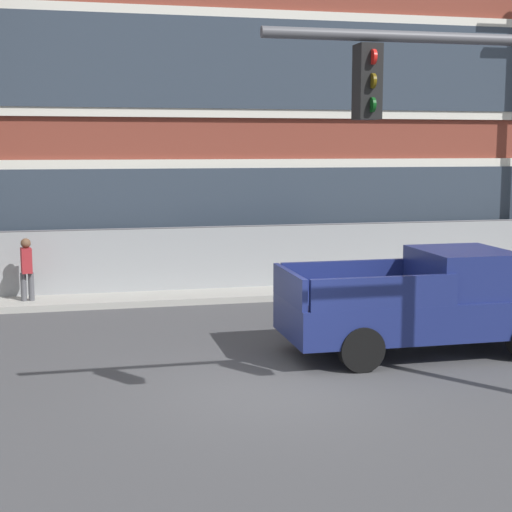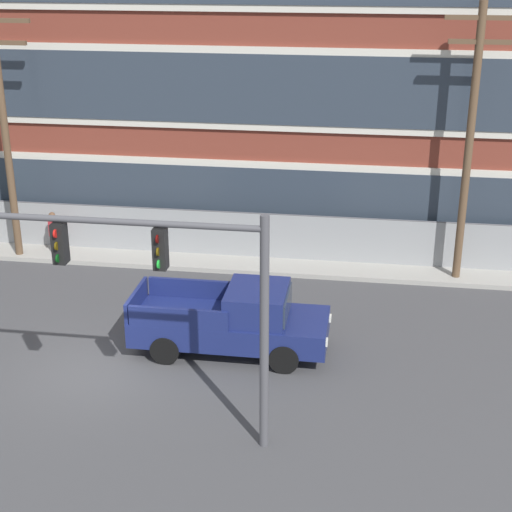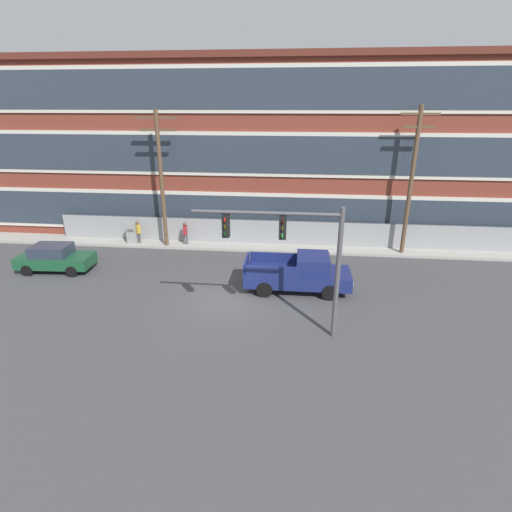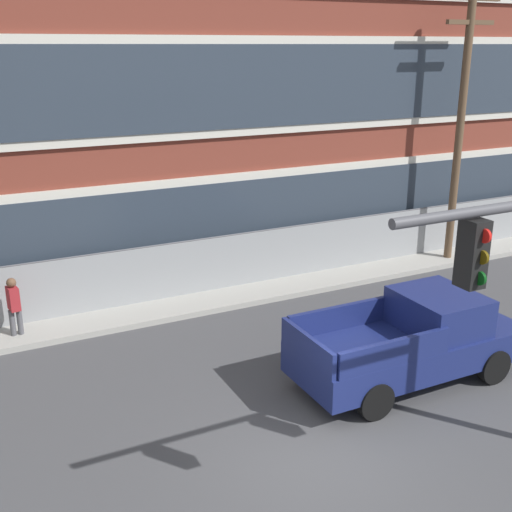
# 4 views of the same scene
# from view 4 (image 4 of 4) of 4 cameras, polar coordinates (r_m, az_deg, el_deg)

# --- Properties ---
(ground_plane) EXTENTS (160.00, 160.00, 0.00)m
(ground_plane) POSITION_cam_4_polar(r_m,az_deg,el_deg) (12.30, 5.32, -17.58)
(ground_plane) COLOR #424244
(sidewalk_building_side) EXTENTS (80.00, 1.90, 0.16)m
(sidewalk_building_side) POSITION_cam_4_polar(r_m,az_deg,el_deg) (18.57, -7.65, -4.39)
(sidewalk_building_side) COLOR #9E9B93
(sidewalk_building_side) RESTS_ON ground
(brick_mill_building) EXTENTS (55.87, 8.88, 12.08)m
(brick_mill_building) POSITION_cam_4_polar(r_m,az_deg,el_deg) (23.06, -5.01, 15.40)
(brick_mill_building) COLOR brown
(brick_mill_building) RESTS_ON ground
(chain_link_fence) EXTENTS (31.66, 0.06, 1.81)m
(chain_link_fence) POSITION_cam_4_polar(r_m,az_deg,el_deg) (19.57, -0.94, -0.38)
(chain_link_fence) COLOR gray
(chain_link_fence) RESTS_ON ground
(pickup_truck_navy) EXTENTS (5.45, 2.17, 1.95)m
(pickup_truck_navy) POSITION_cam_4_polar(r_m,az_deg,el_deg) (14.78, 13.85, -7.33)
(pickup_truck_navy) COLOR navy
(pickup_truck_navy) RESTS_ON ground
(utility_pole_midblock) EXTENTS (2.19, 0.26, 9.04)m
(utility_pole_midblock) POSITION_cam_4_polar(r_m,az_deg,el_deg) (22.31, 17.77, 11.68)
(utility_pole_midblock) COLOR brown
(utility_pole_midblock) RESTS_ON ground
(pedestrian_near_cabinet) EXTENTS (0.32, 0.43, 1.69)m
(pedestrian_near_cabinet) POSITION_cam_4_polar(r_m,az_deg,el_deg) (17.24, -20.71, -4.09)
(pedestrian_near_cabinet) COLOR #4C4C51
(pedestrian_near_cabinet) RESTS_ON ground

